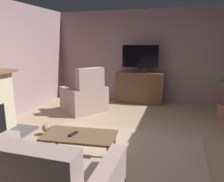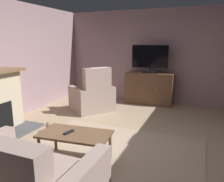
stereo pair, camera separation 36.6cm
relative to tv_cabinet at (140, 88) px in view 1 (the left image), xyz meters
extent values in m
cube|color=tan|center=(0.13, -2.86, -0.43)|extent=(5.91, 6.91, 0.04)
cube|color=gray|center=(0.13, 0.35, 0.87)|extent=(5.91, 0.10, 2.57)
cube|color=tan|center=(0.13, -2.89, -0.40)|extent=(2.70, 1.78, 0.01)
cube|color=#4C4C51|center=(-1.84, -3.22, -0.39)|extent=(0.50, 1.49, 0.04)
cube|color=#402A1C|center=(0.00, 0.00, -0.38)|extent=(1.22, 0.37, 0.06)
cube|color=brown|center=(0.00, 0.00, 0.02)|extent=(1.28, 0.43, 0.86)
sphere|color=tan|center=(-0.23, -0.23, 0.06)|extent=(0.03, 0.03, 0.03)
sphere|color=tan|center=(0.23, -0.23, 0.06)|extent=(0.03, 0.03, 0.03)
cube|color=black|center=(0.00, -0.05, 0.48)|extent=(0.35, 0.20, 0.06)
cylinder|color=black|center=(0.00, -0.05, 0.55)|extent=(0.04, 0.04, 0.08)
cube|color=black|center=(0.00, -0.05, 0.90)|extent=(0.98, 0.05, 0.61)
cube|color=black|center=(0.00, -0.08, 0.90)|extent=(0.94, 0.01, 0.57)
cube|color=brown|center=(-0.25, -3.45, 0.01)|extent=(1.05, 0.62, 0.03)
cylinder|color=brown|center=(0.18, -3.19, -0.21)|extent=(0.04, 0.04, 0.41)
cylinder|color=brown|center=(-0.72, -3.28, -0.21)|extent=(0.04, 0.04, 0.41)
cylinder|color=brown|center=(0.22, -3.62, -0.21)|extent=(0.04, 0.04, 0.41)
cylinder|color=brown|center=(-0.67, -3.70, -0.21)|extent=(0.04, 0.04, 0.41)
cube|color=black|center=(-0.33, -3.48, 0.04)|extent=(0.08, 0.18, 0.02)
cube|color=#A3897F|center=(-0.17, -4.85, 0.29)|extent=(1.13, 0.20, 0.52)
cube|color=#B2A899|center=(-0.03, -4.63, 0.16)|extent=(0.37, 0.14, 0.36)
cube|color=#A3897F|center=(-1.19, -1.14, -0.20)|extent=(1.05, 1.02, 0.41)
cube|color=#A3897F|center=(-0.93, -1.33, 0.35)|extent=(0.54, 0.65, 0.69)
cube|color=#A3897F|center=(-1.43, -1.46, -0.10)|extent=(0.73, 0.59, 0.61)
cube|color=#A3897F|center=(-0.95, -0.82, -0.10)|extent=(0.73, 0.59, 0.61)
cube|color=white|center=(-0.88, -1.37, 0.59)|extent=(0.26, 0.34, 0.24)
cube|color=#3D7F42|center=(1.89, -0.61, 0.51)|extent=(0.42, 0.32, 0.16)
cube|color=#3D7F42|center=(1.95, -0.88, 0.51)|extent=(0.32, 0.33, 0.13)
ellipsoid|color=#937A5B|center=(-1.04, -2.75, -0.30)|extent=(0.36, 0.25, 0.21)
sphere|color=#937A5B|center=(-1.26, -2.72, -0.27)|extent=(0.16, 0.16, 0.16)
cone|color=#937A5B|center=(-1.26, -2.76, -0.20)|extent=(0.04, 0.04, 0.04)
cone|color=#937A5B|center=(-1.26, -2.68, -0.20)|extent=(0.04, 0.04, 0.04)
cylinder|color=#937A5B|center=(-0.78, -2.82, -0.35)|extent=(0.23, 0.06, 0.06)
camera|label=1|loc=(1.00, -6.06, 1.28)|focal=35.65mm
camera|label=2|loc=(1.34, -5.94, 1.28)|focal=35.65mm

